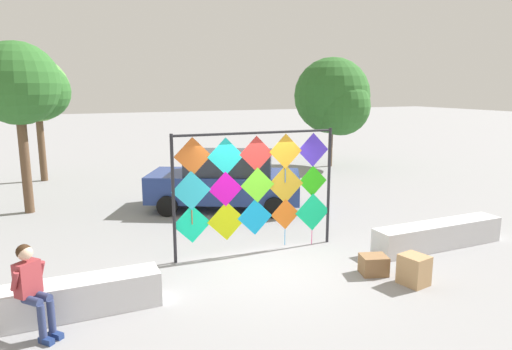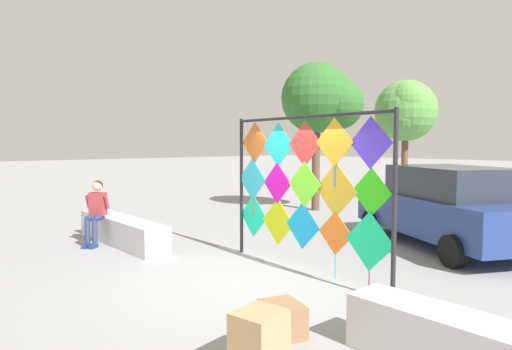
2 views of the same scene
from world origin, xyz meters
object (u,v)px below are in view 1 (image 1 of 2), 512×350
at_px(parked_car, 226,180).
at_px(seated_vendor, 32,284).
at_px(kite_display_rack, 255,183).
at_px(tree_palm_like, 334,97).
at_px(cardboard_box_small, 374,265).
at_px(cardboard_box_large, 414,270).
at_px(tree_broadleaf, 24,88).
at_px(tree_far_right, 37,89).

bearing_deg(parked_car, seated_vendor, -131.83).
distance_m(kite_display_rack, seated_vendor, 4.94).
bearing_deg(seated_vendor, kite_display_rack, 23.46).
bearing_deg(tree_palm_like, cardboard_box_small, -119.59).
distance_m(cardboard_box_large, tree_palm_like, 13.47).
bearing_deg(parked_car, cardboard_box_small, -80.87).
relative_size(cardboard_box_small, tree_broadleaf, 0.10).
xyz_separation_m(tree_palm_like, tree_broadleaf, (-12.66, -2.99, 0.46)).
relative_size(cardboard_box_large, tree_far_right, 0.12).
distance_m(tree_broadleaf, tree_far_right, 4.76).
bearing_deg(tree_far_right, seated_vendor, -89.91).
xyz_separation_m(kite_display_rack, cardboard_box_large, (2.05, -2.82, -1.33)).
xyz_separation_m(tree_broadleaf, tree_far_right, (0.22, 4.75, -0.06)).
bearing_deg(tree_far_right, cardboard_box_large, -64.14).
bearing_deg(cardboard_box_small, tree_broadleaf, 128.37).
height_order(cardboard_box_small, tree_far_right, tree_far_right).
xyz_separation_m(cardboard_box_small, tree_far_right, (-6.16, 12.81, 3.43)).
relative_size(seated_vendor, tree_far_right, 0.30).
xyz_separation_m(kite_display_rack, seated_vendor, (-4.48, -1.94, -0.77)).
height_order(parked_car, tree_far_right, tree_far_right).
xyz_separation_m(kite_display_rack, tree_broadleaf, (-4.72, 5.94, 2.07)).
distance_m(seated_vendor, tree_palm_like, 16.68).
height_order(parked_car, tree_palm_like, tree_palm_like).
bearing_deg(parked_car, tree_far_right, 127.22).
relative_size(cardboard_box_small, tree_palm_like, 0.10).
bearing_deg(cardboard_box_small, seated_vendor, 178.39).
distance_m(tree_palm_like, tree_broadleaf, 13.01).
xyz_separation_m(cardboard_box_large, tree_far_right, (-6.55, 13.52, 3.34)).
xyz_separation_m(parked_car, tree_palm_like, (7.23, 5.09, 2.33)).
bearing_deg(tree_broadleaf, tree_far_right, 87.34).
relative_size(kite_display_rack, cardboard_box_small, 7.36).
xyz_separation_m(parked_car, cardboard_box_large, (1.35, -6.67, -0.61)).
bearing_deg(kite_display_rack, tree_broadleaf, 128.44).
distance_m(kite_display_rack, tree_palm_like, 12.06).
relative_size(parked_car, cardboard_box_large, 8.58).
relative_size(seated_vendor, cardboard_box_large, 2.50).
relative_size(kite_display_rack, parked_car, 0.76).
bearing_deg(cardboard_box_small, tree_palm_like, 60.41).
height_order(cardboard_box_large, tree_palm_like, tree_palm_like).
distance_m(cardboard_box_large, cardboard_box_small, 0.81).
height_order(seated_vendor, cardboard_box_small, seated_vendor).
distance_m(cardboard_box_large, tree_broadleaf, 11.58).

